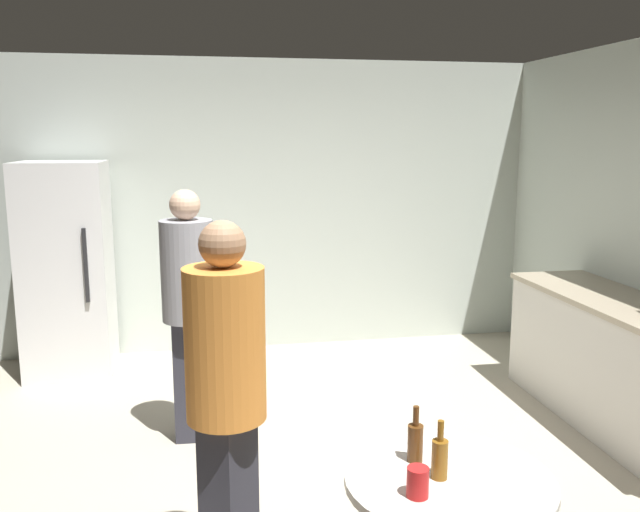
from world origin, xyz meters
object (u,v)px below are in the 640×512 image
object	(u,v)px
foreground_table	(448,502)
beer_bottle_amber	(440,457)
refrigerator	(67,269)
plastic_cup_red	(418,482)
beer_bottle_brown	(415,441)
person_in_gray_shirt	(188,297)
person_in_orange_shirt	(226,383)

from	to	relation	value
foreground_table	beer_bottle_amber	size ratio (longest dim) A/B	3.48
refrigerator	foreground_table	size ratio (longest dim) A/B	2.25
plastic_cup_red	beer_bottle_brown	bearing A→B (deg)	73.45
foreground_table	person_in_gray_shirt	size ratio (longest dim) A/B	0.48
refrigerator	person_in_orange_shirt	size ratio (longest dim) A/B	1.08
person_in_gray_shirt	beer_bottle_amber	bearing A→B (deg)	27.02
beer_bottle_brown	person_in_gray_shirt	bearing A→B (deg)	114.90
beer_bottle_brown	person_in_orange_shirt	bearing A→B (deg)	154.25
person_in_orange_shirt	beer_bottle_brown	bearing A→B (deg)	12.35
refrigerator	beer_bottle_brown	size ratio (longest dim) A/B	7.83
foreground_table	person_in_orange_shirt	size ratio (longest dim) A/B	0.48
beer_bottle_brown	person_in_gray_shirt	distance (m)	2.13
beer_bottle_amber	plastic_cup_red	size ratio (longest dim) A/B	2.09
plastic_cup_red	person_in_gray_shirt	bearing A→B (deg)	110.61
beer_bottle_amber	foreground_table	bearing A→B (deg)	4.42
beer_bottle_brown	plastic_cup_red	size ratio (longest dim) A/B	2.09
beer_bottle_amber	person_in_orange_shirt	world-z (taller)	person_in_orange_shirt
refrigerator	person_in_gray_shirt	size ratio (longest dim) A/B	1.07
plastic_cup_red	person_in_orange_shirt	size ratio (longest dim) A/B	0.07
refrigerator	beer_bottle_amber	xyz separation A→B (m)	(1.97, -3.58, -0.08)
beer_bottle_amber	plastic_cup_red	distance (m)	0.17
person_in_orange_shirt	foreground_table	bearing A→B (deg)	7.11
foreground_table	beer_bottle_brown	bearing A→B (deg)	122.93
person_in_gray_shirt	person_in_orange_shirt	bearing A→B (deg)	8.79
plastic_cup_red	refrigerator	bearing A→B (deg)	116.57
beer_bottle_brown	plastic_cup_red	distance (m)	0.27
refrigerator	foreground_table	distance (m)	4.11
beer_bottle_amber	beer_bottle_brown	distance (m)	0.15
beer_bottle_brown	person_in_gray_shirt	xyz separation A→B (m)	(-0.90, 1.93, 0.16)
foreground_table	plastic_cup_red	world-z (taller)	plastic_cup_red
beer_bottle_brown	plastic_cup_red	world-z (taller)	beer_bottle_brown
refrigerator	plastic_cup_red	world-z (taller)	refrigerator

